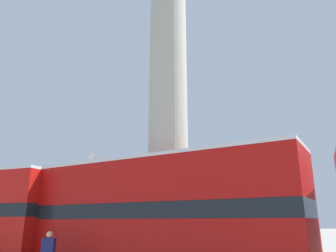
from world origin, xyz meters
The scene contains 3 objects.
monument_column centered at (0.00, 0.00, 8.16)m, with size 5.77×5.77×21.81m.
bus_a centered at (1.29, -4.13, 2.41)m, with size 11.42×3.57×4.35m.
street_lamp centered at (-3.29, -2.06, 3.54)m, with size 0.51×0.51×5.50m.
Camera 1 is at (7.44, -15.21, 2.05)m, focal length 35.00 mm.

